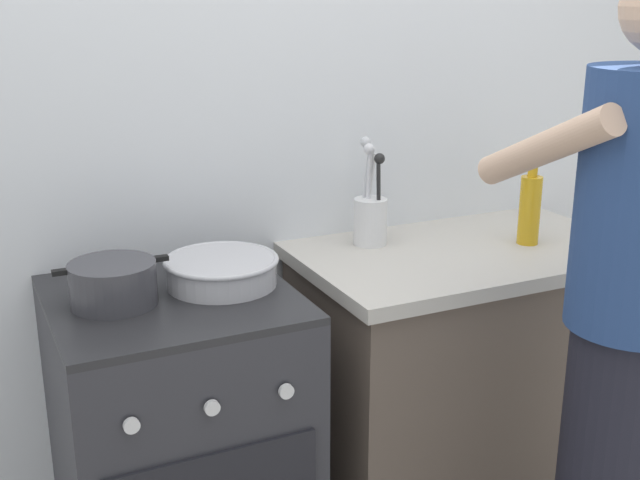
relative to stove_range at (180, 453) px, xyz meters
name	(u,v)px	position (x,y,z in m)	size (l,w,h in m)	color
back_wall	(311,121)	(0.55, 0.35, 0.80)	(3.20, 0.10, 2.50)	silver
countertop	(460,384)	(0.90, 0.00, 0.00)	(1.00, 0.60, 0.90)	brown
stove_range	(180,453)	(0.00, 0.00, 0.00)	(0.60, 0.62, 0.90)	#2D2D33
pot	(113,284)	(-0.14, 0.00, 0.50)	(0.28, 0.21, 0.11)	#38383D
mixing_bowl	(222,270)	(0.14, 0.02, 0.49)	(0.30, 0.30, 0.07)	#B7B7BC
utensil_crock	(370,214)	(0.66, 0.16, 0.54)	(0.10, 0.10, 0.32)	silver
oil_bottle	(530,208)	(1.09, -0.03, 0.56)	(0.06, 0.06, 0.26)	gold
person	(627,341)	(0.90, -0.63, 0.41)	(0.41, 0.50, 1.70)	black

